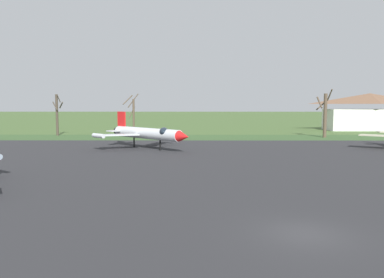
{
  "coord_description": "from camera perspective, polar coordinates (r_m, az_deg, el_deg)",
  "views": [
    {
      "loc": [
        -5.22,
        -17.96,
        6.2
      ],
      "look_at": [
        -5.48,
        18.71,
        2.89
      ],
      "focal_mm": 36.24,
      "sensor_mm": 36.0,
      "label": 1
    }
  ],
  "objects": [
    {
      "name": "bare_tree_center",
      "position": [
        75.52,
        18.95,
        3.55
      ],
      "size": [
        2.61,
        2.89,
        8.96
      ],
      "color": "brown",
      "rests_on": "ground"
    },
    {
      "name": "bare_tree_far_left",
      "position": [
        80.19,
        -19.23,
        3.52
      ],
      "size": [
        2.1,
        2.1,
        8.1
      ],
      "color": "#42382D",
      "rests_on": "ground"
    },
    {
      "name": "grass_verge_strip",
      "position": [
        71.9,
        4.57,
        0.22
      ],
      "size": [
        168.64,
        12.0,
        0.06
      ],
      "primitive_type": "cube",
      "color": "#35522A",
      "rests_on": "ground"
    },
    {
      "name": "bare_tree_left_of_center",
      "position": [
        74.29,
        -8.67,
        3.5
      ],
      "size": [
        2.79,
        2.56,
        8.2
      ],
      "color": "brown",
      "rests_on": "ground"
    },
    {
      "name": "jet_fighter_front_right",
      "position": [
        53.44,
        -6.52,
        0.87
      ],
      "size": [
        13.45,
        13.45,
        5.09
      ],
      "color": "silver",
      "rests_on": "ground"
    },
    {
      "name": "asphalt_apron",
      "position": [
        36.67,
        8.62,
        -4.59
      ],
      "size": [
        108.64,
        59.36,
        0.05
      ],
      "primitive_type": "cube",
      "color": "#28282B",
      "rests_on": "ground"
    },
    {
      "name": "visitor_building",
      "position": [
        101.45,
        24.65,
        3.61
      ],
      "size": [
        20.9,
        8.59,
        8.76
      ],
      "color": "silver",
      "rests_on": "ground"
    },
    {
      "name": "ground_plane",
      "position": [
        19.71,
        16.21,
        -13.39
      ],
      "size": [
        600.0,
        600.0,
        0.0
      ],
      "primitive_type": "plane",
      "color": "#425B2D"
    }
  ]
}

